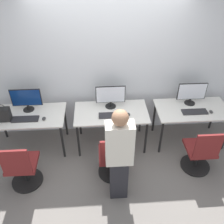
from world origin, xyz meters
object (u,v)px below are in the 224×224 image
Objects in this scene: monitor_center at (111,96)px; keyboard_center at (112,115)px; monitor_left at (26,99)px; office_chair_right at (200,153)px; office_chair_left at (22,169)px; mouse_center at (128,114)px; keyboard_left at (25,119)px; keyboard_right at (195,112)px; person_center at (119,155)px; mouse_left at (44,119)px; monitor_right at (192,93)px; handbag at (0,114)px; office_chair_center at (113,159)px; mouse_right at (211,112)px.

keyboard_center is (0.00, -0.27, -0.21)m from monitor_center.
office_chair_right is (2.78, -0.87, -0.57)m from monitor_left.
office_chair_left is 9.80× the size of mouse_center.
keyboard_left and keyboard_right have the same top height.
monitor_center is at bearing 0.11° from monitor_left.
monitor_left is 0.32× the size of person_center.
monitor_center is 1.72m from office_chair_right.
person_center is at bearing -163.20° from office_chair_right.
mouse_left is 2.52m from keyboard_right.
mouse_left is (0.30, -0.29, -0.20)m from monitor_left.
monitor_right reaches higher than mouse_left.
handbag is at bearing 177.59° from mouse_left.
office_chair_left is 2.06× the size of keyboard_right.
office_chair_left is 3.02m from monitor_right.
office_chair_center reaches higher than keyboard_right.
office_chair_right is at bearing -94.01° from keyboard_right.
keyboard_left is at bearing -179.70° from keyboard_right.
keyboard_center is 1.41m from keyboard_right.
person_center is at bearing -40.82° from mouse_left.
handbag is at bearing 179.78° from mouse_center.
keyboard_center is at bearing -179.79° from keyboard_right.
monitor_center is 0.32× the size of person_center.
keyboard_right is at bearing 0.63° from mouse_left.
mouse_right is at bearing 0.05° from mouse_left.
keyboard_left is at bearing 155.53° from office_chair_center.
keyboard_right is at bearing 0.21° from keyboard_center.
monitor_right is at bearing 4.83° from handbag.
mouse_center is (1.69, 0.01, 0.01)m from keyboard_left.
office_chair_left is at bearing -143.86° from monitor_center.
mouse_right is (0.28, -0.30, -0.20)m from monitor_right.
handbag reaches higher than office_chair_left.
office_chair_center is at bearing -20.18° from handbag.
office_chair_right reaches higher than mouse_left.
person_center reaches higher than monitor_left.
mouse_right is 0.10× the size of office_chair_right.
mouse_center is (1.39, 0.02, 0.00)m from mouse_left.
monitor_right is at bearing 43.08° from person_center.
office_chair_left is at bearing 169.01° from person_center.
mouse_right is at bearing -0.19° from keyboard_left.
office_chair_center reaches higher than keyboard_left.
person_center is (1.41, -0.27, 0.49)m from office_chair_left.
office_chair_right is at bearing -12.16° from keyboard_left.
monitor_center is (1.41, 0.00, 0.00)m from monitor_left.
monitor_center is (1.38, 1.01, 0.57)m from office_chair_left.
office_chair_left is 1.75× the size of monitor_center.
handbag reaches higher than keyboard_center.
mouse_center is (0.28, -0.27, -0.20)m from monitor_center.
person_center is 1.77× the size of office_chair_right.
monitor_right is 0.34m from keyboard_right.
office_chair_center is 2.06× the size of keyboard_right.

